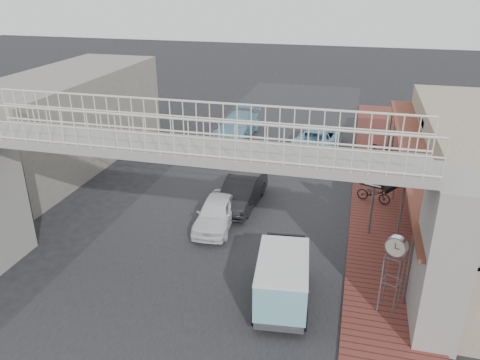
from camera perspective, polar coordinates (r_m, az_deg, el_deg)
The scene contains 14 objects.
ground at distance 19.71m, azimuth -1.78°, elevation -6.49°, with size 120.00×120.00×0.00m, color black.
road_strip at distance 19.70m, azimuth -1.78°, elevation -6.47°, with size 10.00×60.00×0.01m, color black.
sidewalk at distance 21.78m, azimuth 17.22°, elevation -4.37°, with size 3.00×40.00×0.10m, color brown.
footbridge at distance 14.86m, azimuth -6.17°, elevation -3.32°, with size 16.40×2.40×6.34m.
building_far_left at distance 28.36m, azimuth -20.35°, elevation 7.03°, with size 5.00×14.00×5.00m, color gray.
white_hatchback at distance 20.00m, azimuth -2.91°, elevation -3.97°, with size 1.48×3.68×1.25m, color white.
dark_sedan at distance 21.75m, azimuth 0.19°, elevation -1.38°, with size 1.47×4.21×1.39m, color black.
angkot_curb at distance 29.33m, azimuth 9.43°, elevation 5.13°, with size 2.49×5.41×1.50m, color #6CA5BC.
angkot_far at distance 31.40m, azimuth -0.32°, elevation 6.66°, with size 2.09×5.14×1.49m, color #659AAF.
angkot_van at distance 15.33m, azimuth 5.22°, elevation -11.32°, with size 1.99×3.75×1.76m.
motorcycle_near at distance 22.80m, azimuth 15.99°, elevation -1.62°, with size 0.55×1.58×0.83m, color black.
motorcycle_far at distance 27.55m, azimuth 16.57°, elevation 3.05°, with size 0.54×1.91×1.15m, color black.
street_clock at distance 14.92m, azimuth 18.48°, elevation -8.09°, with size 0.70×0.66×2.70m.
arrow_sign at distance 18.93m, azimuth 18.31°, elevation -0.25°, with size 1.87×1.26×3.10m.
Camera 1 is at (4.80, -16.38, 9.85)m, focal length 35.00 mm.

